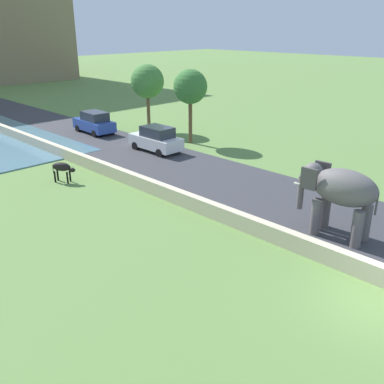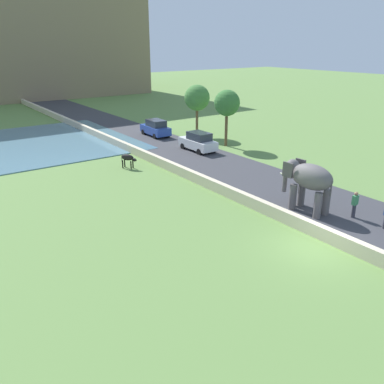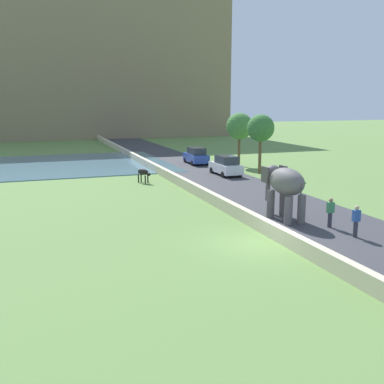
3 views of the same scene
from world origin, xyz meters
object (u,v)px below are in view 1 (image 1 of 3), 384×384
object	(u,v)px
cow_black	(62,168)
elephant	(339,191)
car_blue	(94,123)
car_white	(156,139)

from	to	relation	value
cow_black	elephant	bearing A→B (deg)	-71.86
elephant	cow_black	xyz separation A→B (m)	(-4.61, 14.08, -1.20)
car_blue	car_white	bearing A→B (deg)	-89.98
elephant	car_white	bearing A→B (deg)	78.16
elephant	car_blue	distance (m)	23.03
car_white	cow_black	size ratio (longest dim) A/B	2.96
car_white	car_blue	xyz separation A→B (m)	(-0.00, 7.70, 0.00)
elephant	car_white	world-z (taller)	elephant
car_white	cow_black	world-z (taller)	car_white
car_white	cow_black	bearing A→B (deg)	-172.65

